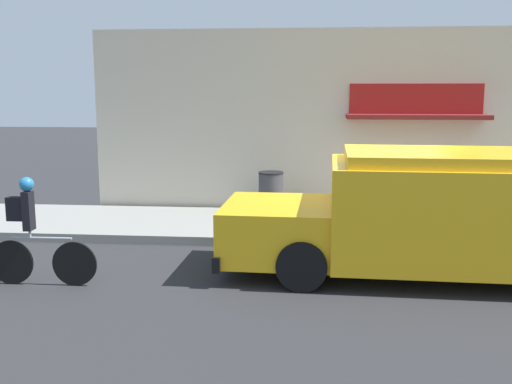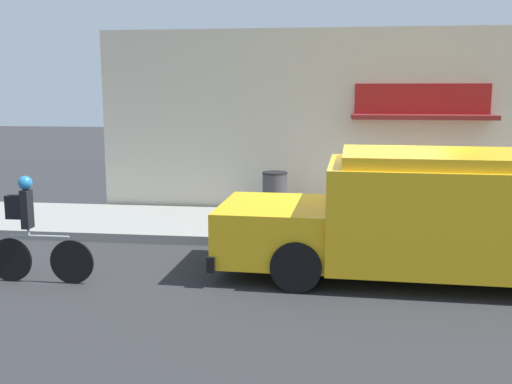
{
  "view_description": "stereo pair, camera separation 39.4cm",
  "coord_description": "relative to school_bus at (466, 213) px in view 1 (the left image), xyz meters",
  "views": [
    {
      "loc": [
        -1.14,
        -10.91,
        2.95
      ],
      "look_at": [
        -2.14,
        -0.2,
        1.1
      ],
      "focal_mm": 42.0,
      "sensor_mm": 36.0,
      "label": 1
    },
    {
      "loc": [
        -0.75,
        -10.87,
        2.95
      ],
      "look_at": [
        -2.14,
        -0.2,
        1.1
      ],
      "focal_mm": 42.0,
      "sensor_mm": 36.0,
      "label": 2
    }
  ],
  "objects": [
    {
      "name": "ground_plane",
      "position": [
        -1.29,
        1.48,
        -1.05
      ],
      "size": [
        70.0,
        70.0,
        0.0
      ],
      "primitive_type": "plane",
      "color": "#2B2B2D"
    },
    {
      "name": "sidewalk",
      "position": [
        -1.29,
        2.92,
        -0.96
      ],
      "size": [
        28.0,
        2.88,
        0.18
      ],
      "color": "gray",
      "rests_on": "ground_plane"
    },
    {
      "name": "storefront",
      "position": [
        -1.25,
        4.56,
        1.12
      ],
      "size": [
        12.52,
        0.82,
        4.32
      ],
      "color": "beige",
      "rests_on": "ground_plane"
    },
    {
      "name": "school_bus",
      "position": [
        0.0,
        0.0,
        0.0
      ],
      "size": [
        6.98,
        2.84,
        2.0
      ],
      "rotation": [
        0.0,
        0.0,
        -0.03
      ],
      "color": "yellow",
      "rests_on": "ground_plane"
    },
    {
      "name": "cyclist",
      "position": [
        -6.59,
        -1.0,
        -0.25
      ],
      "size": [
        1.68,
        0.21,
        1.66
      ],
      "rotation": [
        0.0,
        0.0,
        0.02
      ],
      "color": "black",
      "rests_on": "ground_plane"
    },
    {
      "name": "trash_bin",
      "position": [
        -3.32,
        3.68,
        -0.38
      ],
      "size": [
        0.56,
        0.56,
        0.97
      ],
      "color": "#38383D",
      "rests_on": "sidewalk"
    }
  ]
}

